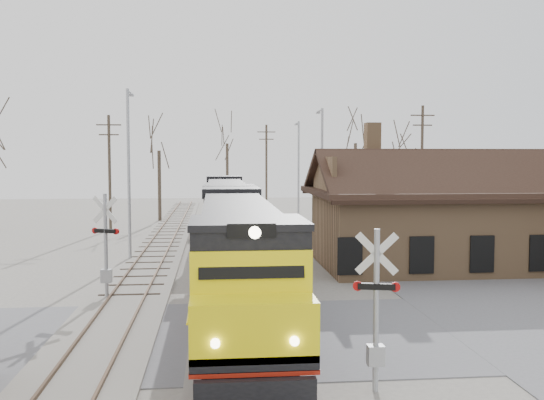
% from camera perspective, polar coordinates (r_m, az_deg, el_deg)
% --- Properties ---
extents(ground, '(140.00, 140.00, 0.00)m').
position_cam_1_polar(ground, '(20.79, -2.90, -12.62)').
color(ground, '#9A958B').
rests_on(ground, ground).
extents(road, '(60.00, 9.00, 0.03)m').
position_cam_1_polar(road, '(20.78, -2.90, -12.58)').
color(road, '#5E5E63').
rests_on(road, ground).
extents(track_main, '(3.40, 90.00, 0.24)m').
position_cam_1_polar(track_main, '(35.40, -4.02, -5.57)').
color(track_main, '#9A958B').
rests_on(track_main, ground).
extents(track_siding, '(3.40, 90.00, 0.24)m').
position_cam_1_polar(track_siding, '(35.58, -11.32, -5.59)').
color(track_siding, '#9A958B').
rests_on(track_siding, ground).
extents(depot, '(15.20, 9.31, 7.90)m').
position_cam_1_polar(depot, '(34.59, 16.39, -2.03)').
color(depot, '#9E7751').
rests_on(depot, ground).
extents(locomotive_lead, '(2.96, 19.79, 4.39)m').
position_cam_1_polar(locomotive_lead, '(22.66, -3.20, -5.24)').
color(locomotive_lead, black).
rests_on(locomotive_lead, ground).
extents(locomotive_trailing, '(2.96, 19.79, 4.16)m').
position_cam_1_polar(locomotive_trailing, '(42.58, -4.30, -0.91)').
color(locomotive_trailing, black).
rests_on(locomotive_trailing, ground).
extents(crossbuck_near, '(1.17, 0.36, 4.17)m').
position_cam_1_polar(crossbuck_near, '(15.78, 9.77, -10.72)').
color(crossbuck_near, '#A5A8AD').
rests_on(crossbuck_near, ground).
extents(crossbuck_far, '(1.20, 0.56, 4.46)m').
position_cam_1_polar(crossbuck_far, '(26.29, -15.36, -4.63)').
color(crossbuck_far, '#A5A8AD').
rests_on(crossbuck_far, ground).
extents(streetlight_a, '(0.25, 2.04, 9.89)m').
position_cam_1_polar(streetlight_a, '(35.99, -13.32, 3.17)').
color(streetlight_a, '#A5A8AD').
rests_on(streetlight_a, ground).
extents(streetlight_b, '(0.25, 2.04, 9.38)m').
position_cam_1_polar(streetlight_b, '(42.56, 4.69, 3.03)').
color(streetlight_b, '#A5A8AD').
rests_on(streetlight_b, ground).
extents(streetlight_c, '(0.25, 2.04, 9.21)m').
position_cam_1_polar(streetlight_c, '(54.91, 2.50, 3.16)').
color(streetlight_c, '#A5A8AD').
rests_on(streetlight_c, ground).
extents(utility_pole_a, '(2.00, 0.24, 9.42)m').
position_cam_1_polar(utility_pole_a, '(51.43, -15.04, 2.74)').
color(utility_pole_a, '#382D23').
rests_on(utility_pole_a, ground).
extents(utility_pole_b, '(2.00, 0.24, 9.58)m').
position_cam_1_polar(utility_pole_b, '(67.17, -0.53, 3.21)').
color(utility_pole_b, '#382D23').
rests_on(utility_pole_b, ground).
extents(utility_pole_c, '(2.00, 0.24, 10.21)m').
position_cam_1_polar(utility_pole_c, '(51.34, 13.92, 3.20)').
color(utility_pole_c, '#382D23').
rests_on(utility_pole_c, ground).
extents(tree_b, '(4.40, 4.40, 10.79)m').
position_cam_1_polar(tree_b, '(56.97, -10.60, 5.68)').
color(tree_b, '#382D23').
rests_on(tree_b, ground).
extents(tree_c, '(5.04, 5.04, 12.35)m').
position_cam_1_polar(tree_c, '(69.11, -4.25, 6.36)').
color(tree_c, '#382D23').
rests_on(tree_c, ground).
extents(tree_d, '(4.93, 4.93, 12.07)m').
position_cam_1_polar(tree_d, '(60.92, 7.87, 6.46)').
color(tree_d, '#382D23').
rests_on(tree_d, ground).
extents(tree_e, '(3.98, 3.98, 9.75)m').
position_cam_1_polar(tree_e, '(59.34, 12.31, 4.87)').
color(tree_e, '#382D23').
rests_on(tree_e, ground).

